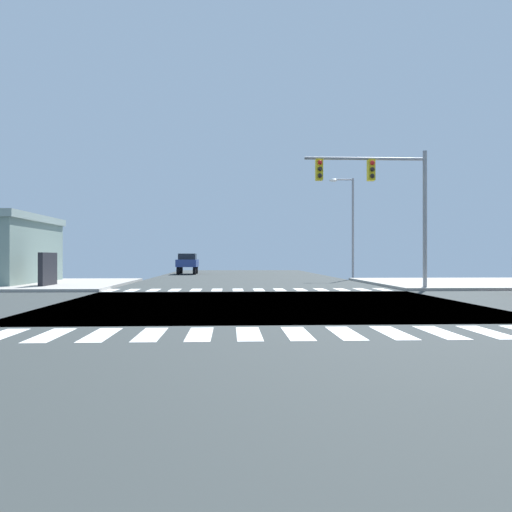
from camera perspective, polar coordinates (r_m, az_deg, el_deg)
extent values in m
cube|color=#2F3534|center=(18.35, 0.76, -5.11)|extent=(14.00, 90.00, 0.05)
cube|color=#2F3534|center=(18.35, 0.76, -5.11)|extent=(90.00, 12.00, 0.05)
cube|color=#A09B91|center=(33.42, 22.24, -2.68)|extent=(12.00, 12.00, 0.14)
cube|color=#9F9B94|center=(32.52, -24.23, -2.75)|extent=(12.00, 12.00, 0.14)
cube|color=white|center=(11.98, -25.66, -7.64)|extent=(0.50, 2.00, 0.01)
cube|color=white|center=(11.63, -21.08, -7.87)|extent=(0.50, 2.00, 0.01)
cube|color=white|center=(11.36, -16.23, -8.06)|extent=(0.50, 2.00, 0.01)
cube|color=white|center=(11.17, -11.19, -8.20)|extent=(0.50, 2.00, 0.01)
cube|color=white|center=(11.07, -6.01, -8.27)|extent=(0.50, 2.00, 0.01)
cube|color=white|center=(11.06, -0.78, -8.28)|extent=(0.50, 2.00, 0.01)
cube|color=white|center=(11.15, 4.42, -8.22)|extent=(0.50, 2.00, 0.01)
cube|color=white|center=(11.31, 9.50, -8.10)|extent=(0.50, 2.00, 0.01)
cube|color=white|center=(11.57, 14.40, -7.92)|extent=(0.50, 2.00, 0.01)
cube|color=white|center=(11.90, 19.04, -7.70)|extent=(0.50, 2.00, 0.01)
cube|color=white|center=(12.30, 23.41, -7.45)|extent=(0.50, 2.00, 0.01)
cube|color=white|center=(26.20, -15.20, -3.54)|extent=(0.50, 2.00, 0.01)
cube|color=white|center=(26.01, -13.05, -3.57)|extent=(0.50, 2.00, 0.01)
cube|color=white|center=(25.85, -10.86, -3.59)|extent=(0.50, 2.00, 0.01)
cube|color=white|center=(25.73, -8.65, -3.61)|extent=(0.50, 2.00, 0.01)
cube|color=white|center=(25.64, -6.42, -3.62)|extent=(0.50, 2.00, 0.01)
cube|color=white|center=(25.60, -4.18, -3.62)|extent=(0.50, 2.00, 0.01)
cube|color=white|center=(25.60, -1.94, -3.63)|extent=(0.50, 2.00, 0.01)
cube|color=white|center=(25.63, 0.30, -3.62)|extent=(0.50, 2.00, 0.01)
cube|color=white|center=(25.71, 2.53, -3.61)|extent=(0.50, 2.00, 0.01)
cube|color=white|center=(25.82, 4.74, -3.59)|extent=(0.50, 2.00, 0.01)
cube|color=white|center=(25.97, 6.94, -3.57)|extent=(0.50, 2.00, 0.01)
cube|color=white|center=(26.16, 9.10, -3.55)|extent=(0.50, 2.00, 0.01)
cube|color=white|center=(26.38, 11.23, -3.52)|extent=(0.50, 2.00, 0.01)
cube|color=white|center=(26.64, 13.32, -3.48)|extent=(0.50, 2.00, 0.01)
cylinder|color=gray|center=(26.87, 17.57, 3.65)|extent=(0.20, 0.20, 6.66)
cylinder|color=gray|center=(26.37, 11.55, 10.14)|extent=(5.80, 0.14, 0.14)
cube|color=yellow|center=(26.35, 12.17, 8.93)|extent=(0.32, 0.40, 1.00)
sphere|color=red|center=(26.17, 12.31, 9.68)|extent=(0.22, 0.22, 0.22)
sphere|color=black|center=(26.11, 12.31, 9.01)|extent=(0.22, 0.22, 0.22)
sphere|color=black|center=(26.07, 12.31, 8.34)|extent=(0.22, 0.22, 0.22)
cube|color=yellow|center=(25.82, 6.74, 9.11)|extent=(0.32, 0.40, 1.00)
sphere|color=red|center=(25.64, 6.84, 9.88)|extent=(0.22, 0.22, 0.22)
sphere|color=black|center=(25.59, 6.84, 9.20)|extent=(0.22, 0.22, 0.22)
sphere|color=black|center=(25.54, 6.84, 8.51)|extent=(0.22, 0.22, 0.22)
cylinder|color=gray|center=(38.60, 10.29, 2.88)|extent=(0.16, 0.16, 7.17)
cylinder|color=gray|center=(38.79, 9.28, 8.04)|extent=(1.40, 0.10, 0.10)
ellipsoid|color=silver|center=(38.64, 8.25, 8.00)|extent=(0.60, 0.32, 0.20)
cube|color=black|center=(29.07, -21.31, -1.43)|extent=(0.24, 2.20, 1.80)
cylinder|color=black|center=(47.79, -6.58, -1.58)|extent=(0.26, 0.68, 0.68)
cylinder|color=black|center=(47.91, -8.30, -1.58)|extent=(0.26, 0.68, 0.68)
cylinder|color=black|center=(50.71, -6.37, -1.50)|extent=(0.26, 0.68, 0.68)
cylinder|color=black|center=(50.82, -7.99, -1.49)|extent=(0.26, 0.68, 0.68)
cube|color=navy|center=(49.29, -7.31, -0.76)|extent=(1.80, 4.30, 0.66)
cube|color=black|center=(49.29, -7.31, -0.06)|extent=(1.55, 2.24, 0.54)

